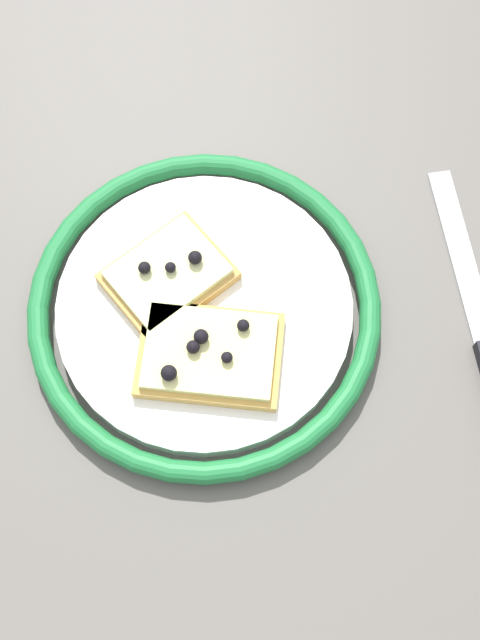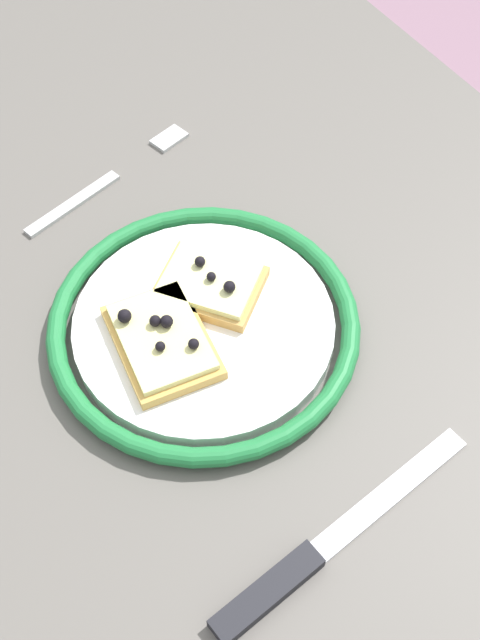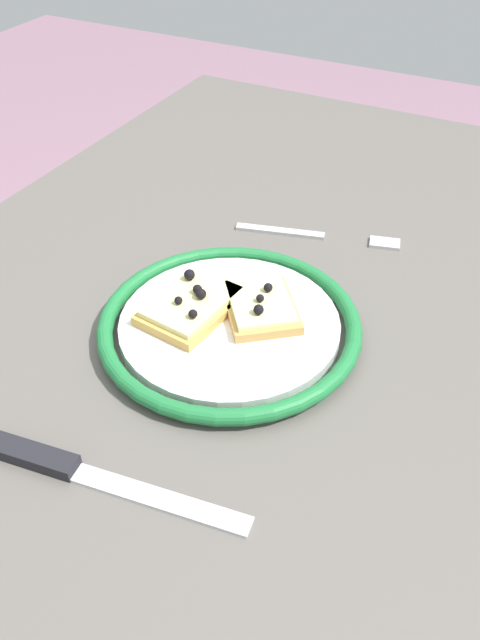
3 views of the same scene
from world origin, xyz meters
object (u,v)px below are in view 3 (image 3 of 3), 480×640
Objects in this scene: plate at (230,325)px; knife at (62,466)px; fork at (319,236)px; pizza_slice_far at (192,305)px; dining_table at (259,373)px; pizza_slice_near at (261,306)px.

plate is 1.10× the size of knife.
pizza_slice_far is at bearing -14.33° from fork.
dining_table is 0.12m from plate.
fork is at bearing -177.31° from pizza_slice_near.
fork is (-0.16, 0.00, 0.10)m from dining_table.
fork is (-0.42, 0.05, -0.00)m from knife.
fork reaches higher than dining_table.
knife reaches higher than dining_table.
plate is (0.05, -0.01, 0.10)m from dining_table.
knife is 0.42m from fork.
dining_table is 10.67× the size of pizza_slice_near.
dining_table is 4.42× the size of plate.
plate reaches higher than fork.
knife is (0.24, -0.06, -0.02)m from pizza_slice_near.
plate is at bearing -13.24° from dining_table.
pizza_slice_near is 0.07m from pizza_slice_far.
knife is at bearing -0.17° from pizza_slice_far.
knife is (0.21, -0.00, -0.02)m from pizza_slice_far.
plate is 0.22m from knife.
dining_table is 10.57× the size of pizza_slice_far.
plate is at bearing 168.86° from knife.
knife reaches higher than fork.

